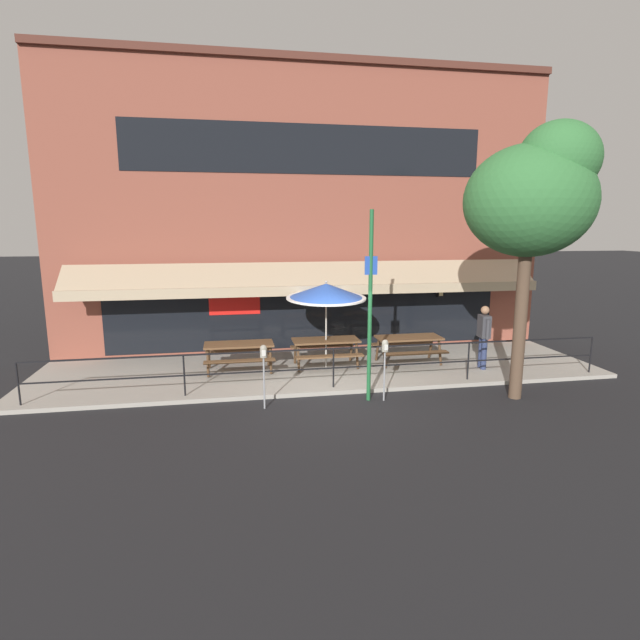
# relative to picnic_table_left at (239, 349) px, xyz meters

# --- Properties ---
(ground_plane) EXTENTS (120.00, 120.00, 0.00)m
(ground_plane) POSITION_rel_picnic_table_left_xyz_m (2.19, -2.03, -0.71)
(ground_plane) COLOR black
(patio_deck) EXTENTS (15.00, 4.00, 0.10)m
(patio_deck) POSITION_rel_picnic_table_left_xyz_m (2.19, -0.03, -0.66)
(patio_deck) COLOR #9E998E
(patio_deck) RESTS_ON ground
(restaurant_building) EXTENTS (15.00, 1.60, 8.66)m
(restaurant_building) POSITION_rel_picnic_table_left_xyz_m (2.19, 2.20, 3.59)
(restaurant_building) COLOR brown
(restaurant_building) RESTS_ON ground
(patio_railing) EXTENTS (13.84, 0.04, 0.97)m
(patio_railing) POSITION_rel_picnic_table_left_xyz_m (2.19, -1.73, 0.09)
(patio_railing) COLOR black
(patio_railing) RESTS_ON patio_deck
(picnic_table_left) EXTENTS (1.80, 1.42, 0.76)m
(picnic_table_left) POSITION_rel_picnic_table_left_xyz_m (0.00, 0.00, 0.00)
(picnic_table_left) COLOR brown
(picnic_table_left) RESTS_ON patio_deck
(picnic_table_centre) EXTENTS (1.80, 1.42, 0.76)m
(picnic_table_centre) POSITION_rel_picnic_table_left_xyz_m (2.34, 0.06, 0.00)
(picnic_table_centre) COLOR brown
(picnic_table_centre) RESTS_ON patio_deck
(picnic_table_right) EXTENTS (1.80, 1.42, 0.76)m
(picnic_table_right) POSITION_rel_picnic_table_left_xyz_m (4.68, -0.03, 0.00)
(picnic_table_right) COLOR brown
(picnic_table_right) RESTS_ON patio_deck
(patio_umbrella_centre) EXTENTS (2.14, 2.14, 2.38)m
(patio_umbrella_centre) POSITION_rel_picnic_table_left_xyz_m (2.34, 0.02, 1.47)
(patio_umbrella_centre) COLOR #B7B2A8
(patio_umbrella_centre) RESTS_ON patio_deck
(pedestrian_walking) EXTENTS (0.28, 0.62, 1.71)m
(pedestrian_walking) POSITION_rel_picnic_table_left_xyz_m (6.49, -0.85, 0.35)
(pedestrian_walking) COLOR navy
(pedestrian_walking) RESTS_ON patio_deck
(parking_meter_near) EXTENTS (0.15, 0.16, 1.42)m
(parking_meter_near) POSITION_rel_picnic_table_left_xyz_m (0.48, -2.60, 0.44)
(parking_meter_near) COLOR gray
(parking_meter_near) RESTS_ON ground
(parking_meter_far) EXTENTS (0.15, 0.16, 1.42)m
(parking_meter_far) POSITION_rel_picnic_table_left_xyz_m (3.18, -2.58, 0.44)
(parking_meter_far) COLOR gray
(parking_meter_far) RESTS_ON ground
(street_sign_pole) EXTENTS (0.28, 0.09, 4.25)m
(street_sign_pole) POSITION_rel_picnic_table_left_xyz_m (2.85, -2.48, 1.48)
(street_sign_pole) COLOR #1E6033
(street_sign_pole) RESTS_ON ground
(street_tree_curbside) EXTENTS (2.82, 2.54, 6.06)m
(street_tree_curbside) POSITION_rel_picnic_table_left_xyz_m (6.30, -2.98, 3.85)
(street_tree_curbside) COLOR brown
(street_tree_curbside) RESTS_ON ground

